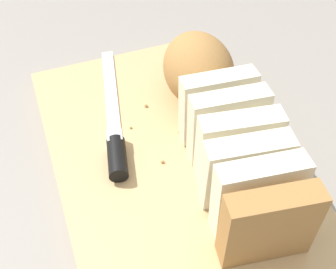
% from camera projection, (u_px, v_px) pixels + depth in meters
% --- Properties ---
extents(ground_plane, '(3.00, 3.00, 0.00)m').
position_uv_depth(ground_plane, '(168.00, 160.00, 0.57)').
color(ground_plane, gray).
extents(cutting_board, '(0.47, 0.31, 0.02)m').
position_uv_depth(cutting_board, '(168.00, 155.00, 0.56)').
color(cutting_board, tan).
rests_on(cutting_board, ground_plane).
extents(bread_loaf, '(0.36, 0.15, 0.10)m').
position_uv_depth(bread_loaf, '(219.00, 113.00, 0.53)').
color(bread_loaf, '#A8753D').
rests_on(bread_loaf, cutting_board).
extents(bread_knife, '(0.28, 0.08, 0.03)m').
position_uv_depth(bread_knife, '(115.00, 140.00, 0.56)').
color(bread_knife, silver).
rests_on(bread_knife, cutting_board).
extents(crumb_near_knife, '(0.00, 0.00, 0.00)m').
position_uv_depth(crumb_near_knife, '(143.00, 106.00, 0.61)').
color(crumb_near_knife, tan).
rests_on(crumb_near_knife, cutting_board).
extents(crumb_near_loaf, '(0.01, 0.01, 0.01)m').
position_uv_depth(crumb_near_loaf, '(162.00, 161.00, 0.54)').
color(crumb_near_loaf, tan).
rests_on(crumb_near_loaf, cutting_board).
extents(crumb_stray_left, '(0.00, 0.00, 0.00)m').
position_uv_depth(crumb_stray_left, '(131.00, 127.00, 0.58)').
color(crumb_stray_left, tan).
rests_on(crumb_stray_left, cutting_board).
extents(crumb_stray_right, '(0.01, 0.01, 0.01)m').
position_uv_depth(crumb_stray_right, '(180.00, 132.00, 0.58)').
color(crumb_stray_right, tan).
rests_on(crumb_stray_right, cutting_board).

